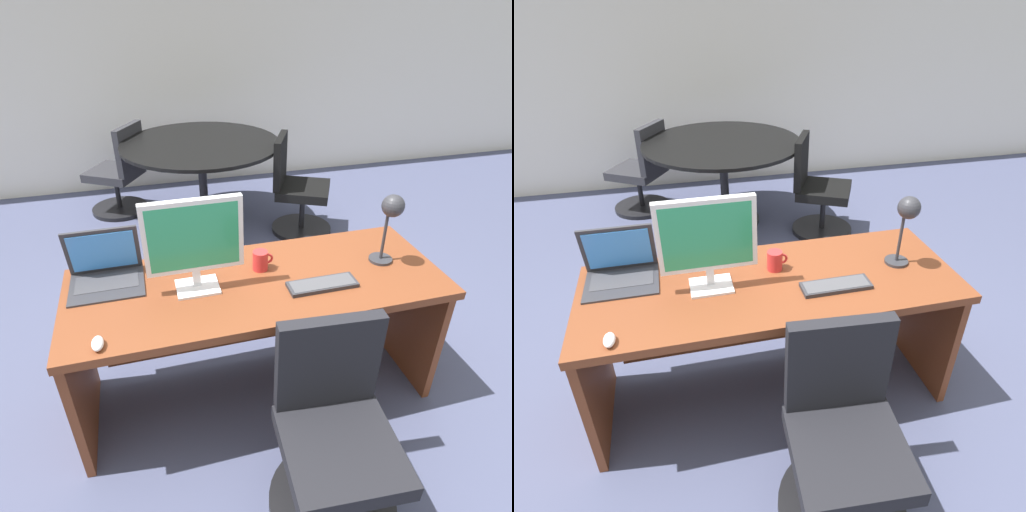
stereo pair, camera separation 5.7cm
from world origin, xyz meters
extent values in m
plane|color=#474C6B|center=(0.00, 1.50, 0.00)|extent=(12.00, 12.00, 0.00)
cube|color=silver|center=(0.00, 3.37, 1.40)|extent=(10.00, 0.10, 2.80)
cube|color=brown|center=(0.00, 0.00, 0.74)|extent=(1.83, 0.70, 0.04)
cube|color=brown|center=(-0.90, 0.00, 0.36)|extent=(0.04, 0.61, 0.72)
cube|color=brown|center=(0.90, 0.00, 0.36)|extent=(0.04, 0.61, 0.72)
cube|color=brown|center=(0.00, 0.26, 0.39)|extent=(1.61, 0.02, 0.50)
cube|color=silver|center=(-0.29, 0.02, 0.76)|extent=(0.20, 0.16, 0.01)
cube|color=silver|center=(-0.29, 0.03, 0.82)|extent=(0.04, 0.02, 0.09)
cube|color=silver|center=(-0.29, 0.02, 1.04)|extent=(0.45, 0.04, 0.35)
cube|color=#2D9966|center=(-0.29, 0.00, 1.04)|extent=(0.40, 0.00, 0.31)
cube|color=#2D2D33|center=(-0.71, 0.15, 0.76)|extent=(0.35, 0.27, 0.01)
cube|color=#38383D|center=(-0.71, 0.17, 0.77)|extent=(0.29, 0.15, 0.00)
cube|color=#2D2D33|center=(-0.71, 0.26, 0.89)|extent=(0.35, 0.06, 0.25)
cube|color=#3F8CEA|center=(-0.71, 0.25, 0.89)|extent=(0.30, 0.05, 0.21)
cube|color=#2D2D33|center=(0.28, -0.13, 0.77)|extent=(0.33, 0.11, 0.02)
cube|color=#47474C|center=(0.28, -0.13, 0.78)|extent=(0.31, 0.09, 0.00)
ellipsoid|color=silver|center=(-0.73, -0.28, 0.78)|extent=(0.05, 0.09, 0.04)
cylinder|color=#2D2D33|center=(0.67, 0.01, 0.77)|extent=(0.12, 0.12, 0.01)
cylinder|color=#2D2D33|center=(0.67, 0.01, 0.91)|extent=(0.02, 0.02, 0.27)
sphere|color=#2D2D33|center=(0.67, -0.02, 1.08)|extent=(0.11, 0.11, 0.11)
cylinder|color=red|center=(0.04, 0.10, 0.81)|extent=(0.08, 0.08, 0.10)
torus|color=red|center=(0.08, 0.10, 0.81)|extent=(0.06, 0.01, 0.06)
cylinder|color=black|center=(0.14, -0.73, 0.02)|extent=(0.56, 0.56, 0.04)
cylinder|color=black|center=(0.14, -0.73, 0.20)|extent=(0.05, 0.05, 0.32)
cube|color=black|center=(0.14, -0.73, 0.40)|extent=(0.50, 0.50, 0.08)
cube|color=black|center=(0.16, -0.51, 0.66)|extent=(0.44, 0.10, 0.45)
cylinder|color=black|center=(0.07, 2.20, 0.02)|extent=(0.65, 0.65, 0.04)
cylinder|color=black|center=(0.07, 2.20, 0.40)|extent=(0.08, 0.08, 0.73)
cylinder|color=black|center=(0.07, 2.20, 0.78)|extent=(1.44, 1.44, 0.03)
cylinder|color=black|center=(0.92, 1.77, 0.02)|extent=(0.56, 0.56, 0.04)
cylinder|color=black|center=(0.92, 1.77, 0.21)|extent=(0.05, 0.05, 0.33)
cube|color=black|center=(0.92, 1.77, 0.41)|extent=(0.62, 0.62, 0.08)
cube|color=black|center=(0.73, 1.87, 0.67)|extent=(0.25, 0.42, 0.44)
cylinder|color=black|center=(-0.74, 2.69, 0.02)|extent=(0.56, 0.56, 0.04)
cylinder|color=black|center=(-0.74, 2.69, 0.20)|extent=(0.05, 0.05, 0.33)
cube|color=#2D2D33|center=(-0.74, 2.69, 0.41)|extent=(0.63, 0.63, 0.08)
cube|color=#2D2D33|center=(-0.55, 2.57, 0.67)|extent=(0.28, 0.41, 0.45)
camera|label=1|loc=(-0.47, -1.69, 1.97)|focal=30.65mm
camera|label=2|loc=(-0.42, -1.70, 1.97)|focal=30.65mm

